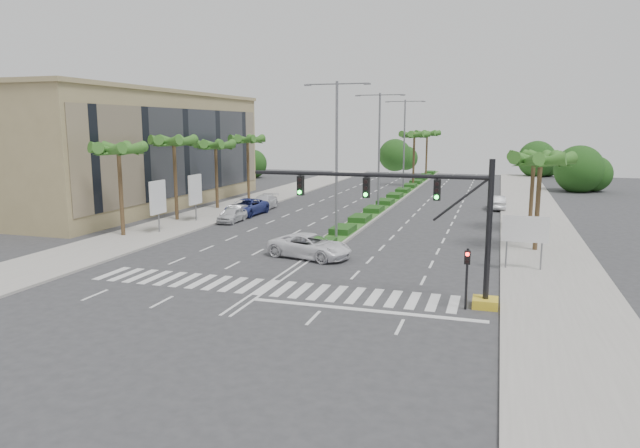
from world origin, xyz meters
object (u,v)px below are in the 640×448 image
object	(u,v)px
car_parked_a	(232,215)
car_parked_d	(263,202)
car_crossing	(310,246)
car_parked_b	(236,212)
car_parked_c	(246,207)
car_right	(497,202)

from	to	relation	value
car_parked_a	car_parked_d	world-z (taller)	car_parked_d
car_parked_d	car_crossing	distance (m)	23.09
car_parked_b	car_crossing	distance (m)	17.68
car_parked_c	car_right	xyz separation A→B (m)	(23.60, 11.52, -0.05)
car_parked_c	car_parked_d	distance (m)	4.25
car_parked_a	car_crossing	size ratio (longest dim) A/B	0.68
car_parked_b	car_parked_d	size ratio (longest dim) A/B	0.79
car_parked_b	car_right	world-z (taller)	car_right
car_parked_d	car_parked_c	bearing A→B (deg)	-92.92
car_parked_d	car_crossing	world-z (taller)	car_crossing
car_parked_b	car_parked_c	distance (m)	2.44
car_parked_c	car_crossing	distance (m)	19.56
car_parked_b	car_crossing	bearing A→B (deg)	-46.89
car_parked_b	car_crossing	size ratio (longest dim) A/B	0.70
car_right	car_parked_b	bearing A→B (deg)	27.27
car_parked_d	car_right	world-z (taller)	car_right
car_parked_a	car_crossing	world-z (taller)	car_crossing
car_parked_c	car_crossing	xyz separation A→B (m)	(11.82, -15.58, -0.00)
car_parked_a	car_parked_b	world-z (taller)	car_parked_a
car_parked_b	car_right	xyz separation A→B (m)	(23.60, 13.95, 0.09)
car_parked_c	car_right	world-z (taller)	car_parked_c
car_crossing	car_parked_b	bearing A→B (deg)	56.32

